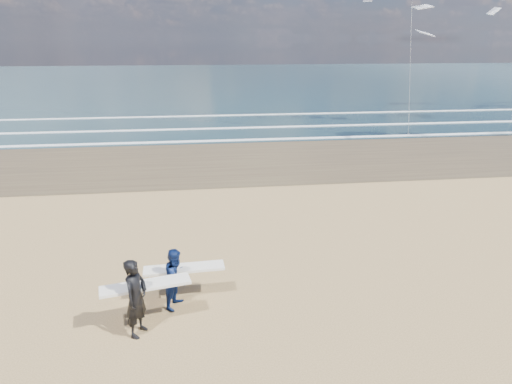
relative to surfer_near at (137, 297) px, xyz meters
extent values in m
cube|color=#4A3A27|center=(19.56, 17.18, -1.01)|extent=(220.00, 12.00, 0.01)
cube|color=#193138|center=(19.56, 71.18, -1.01)|extent=(220.00, 100.00, 0.02)
cube|color=white|center=(19.56, 21.98, -0.97)|extent=(220.00, 0.50, 0.05)
cube|color=white|center=(19.56, 26.68, -0.97)|extent=(220.00, 0.50, 0.05)
cube|color=white|center=(19.56, 33.18, -0.97)|extent=(220.00, 0.50, 0.05)
imported|color=black|center=(-0.02, -0.04, -0.01)|extent=(0.74, 0.86, 2.00)
cube|color=white|center=(0.18, 0.31, 0.12)|extent=(2.26, 0.96, 0.07)
imported|color=#0E1F50|center=(0.89, 1.12, -0.18)|extent=(0.92, 1.01, 1.68)
cube|color=white|center=(1.09, 1.47, -0.08)|extent=(2.22, 0.63, 0.07)
cube|color=slate|center=(17.54, 22.52, -0.97)|extent=(0.12, 0.12, 0.10)
camera|label=1|loc=(1.60, -9.90, 5.90)|focal=32.00mm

